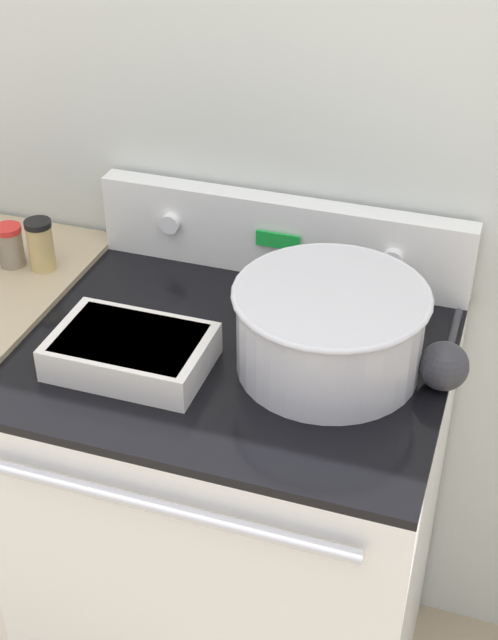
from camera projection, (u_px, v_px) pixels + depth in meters
kitchen_wall at (294, 120)px, 1.71m from camera, size 8.00×0.05×2.50m
stove_range at (238, 531)px, 1.87m from camera, size 0.76×0.66×0.94m
control_panel at (282, 237)px, 1.79m from camera, size 0.76×0.07×0.17m
mixing_bowl at (330, 326)px, 1.52m from camera, size 0.34×0.34×0.16m
casserole_dish at (131, 350)px, 1.55m from camera, size 0.27×0.18×0.06m
ladle at (444, 364)px, 1.50m from camera, size 0.09×0.28×0.09m
spice_jar_black_cap at (41, 245)px, 1.79m from camera, size 0.05×0.05×0.11m
spice_jar_red_cap at (10, 245)px, 1.81m from camera, size 0.06×0.06×0.09m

